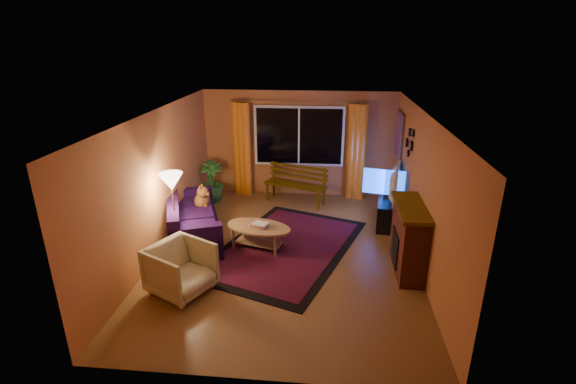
# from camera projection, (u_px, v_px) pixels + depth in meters

# --- Properties ---
(floor) EXTENTS (4.50, 6.00, 0.02)m
(floor) POSITION_uv_depth(u_px,v_px,m) (286.00, 253.00, 7.54)
(floor) COLOR brown
(floor) RESTS_ON ground
(ceiling) EXTENTS (4.50, 6.00, 0.02)m
(ceiling) POSITION_uv_depth(u_px,v_px,m) (286.00, 113.00, 6.65)
(ceiling) COLOR white
(ceiling) RESTS_ON ground
(wall_back) EXTENTS (4.50, 0.02, 2.50)m
(wall_back) POSITION_uv_depth(u_px,v_px,m) (299.00, 144.00, 9.90)
(wall_back) COLOR #BE703C
(wall_back) RESTS_ON ground
(wall_left) EXTENTS (0.02, 6.00, 2.50)m
(wall_left) POSITION_uv_depth(u_px,v_px,m) (158.00, 183.00, 7.30)
(wall_left) COLOR #BE703C
(wall_left) RESTS_ON ground
(wall_right) EXTENTS (0.02, 6.00, 2.50)m
(wall_right) POSITION_uv_depth(u_px,v_px,m) (422.00, 192.00, 6.89)
(wall_right) COLOR #BE703C
(wall_right) RESTS_ON ground
(window) EXTENTS (2.00, 0.02, 1.30)m
(window) POSITION_uv_depth(u_px,v_px,m) (299.00, 136.00, 9.77)
(window) COLOR black
(window) RESTS_ON wall_back
(curtain_rod) EXTENTS (3.20, 0.03, 0.03)m
(curtain_rod) POSITION_uv_depth(u_px,v_px,m) (299.00, 102.00, 9.44)
(curtain_rod) COLOR #BF8C3F
(curtain_rod) RESTS_ON wall_back
(curtain_left) EXTENTS (0.36, 0.36, 2.24)m
(curtain_left) POSITION_uv_depth(u_px,v_px,m) (242.00, 149.00, 9.94)
(curtain_left) COLOR orange
(curtain_left) RESTS_ON ground
(curtain_right) EXTENTS (0.36, 0.36, 2.24)m
(curtain_right) POSITION_uv_depth(u_px,v_px,m) (356.00, 152.00, 9.70)
(curtain_right) COLOR orange
(curtain_right) RESTS_ON ground
(bench) EXTENTS (1.51, 0.91, 0.44)m
(bench) POSITION_uv_depth(u_px,v_px,m) (295.00, 194.00, 9.70)
(bench) COLOR #463103
(bench) RESTS_ON ground
(potted_plant) EXTENTS (0.71, 0.71, 0.96)m
(potted_plant) POSITION_uv_depth(u_px,v_px,m) (211.00, 181.00, 9.71)
(potted_plant) COLOR #235B1E
(potted_plant) RESTS_ON ground
(sofa) EXTENTS (1.57, 2.27, 0.84)m
(sofa) POSITION_uv_depth(u_px,v_px,m) (193.00, 218.00, 7.93)
(sofa) COLOR black
(sofa) RESTS_ON ground
(dog) EXTENTS (0.42, 0.47, 0.43)m
(dog) POSITION_uv_depth(u_px,v_px,m) (202.00, 199.00, 8.29)
(dog) COLOR brown
(dog) RESTS_ON sofa
(armchair) EXTENTS (1.06, 1.09, 0.85)m
(armchair) POSITION_uv_depth(u_px,v_px,m) (181.00, 267.00, 6.25)
(armchair) COLOR beige
(armchair) RESTS_ON ground
(floor_lamp) EXTENTS (0.29, 0.29, 1.53)m
(floor_lamp) POSITION_uv_depth(u_px,v_px,m) (175.00, 215.00, 7.20)
(floor_lamp) COLOR #BF8C3F
(floor_lamp) RESTS_ON ground
(rug) EXTENTS (3.13, 3.87, 0.02)m
(rug) POSITION_uv_depth(u_px,v_px,m) (286.00, 247.00, 7.68)
(rug) COLOR #690201
(rug) RESTS_ON ground
(coffee_table) EXTENTS (1.51, 1.51, 0.44)m
(coffee_table) POSITION_uv_depth(u_px,v_px,m) (259.00, 237.00, 7.61)
(coffee_table) COLOR #A57B4B
(coffee_table) RESTS_ON ground
(tv_console) EXTENTS (0.61, 1.36, 0.55)m
(tv_console) POSITION_uv_depth(u_px,v_px,m) (388.00, 210.00, 8.66)
(tv_console) COLOR black
(tv_console) RESTS_ON ground
(television) EXTENTS (0.39, 1.16, 0.66)m
(television) POSITION_uv_depth(u_px,v_px,m) (391.00, 182.00, 8.45)
(television) COLOR black
(television) RESTS_ON tv_console
(fireplace) EXTENTS (0.40, 1.20, 1.10)m
(fireplace) POSITION_uv_depth(u_px,v_px,m) (409.00, 240.00, 6.78)
(fireplace) COLOR maroon
(fireplace) RESTS_ON ground
(mirror_cluster) EXTENTS (0.06, 0.60, 0.56)m
(mirror_cluster) POSITION_uv_depth(u_px,v_px,m) (409.00, 141.00, 7.91)
(mirror_cluster) COLOR black
(mirror_cluster) RESTS_ON wall_right
(painting) EXTENTS (0.04, 0.76, 0.96)m
(painting) POSITION_uv_depth(u_px,v_px,m) (399.00, 135.00, 9.03)
(painting) COLOR #D94A23
(painting) RESTS_ON wall_right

